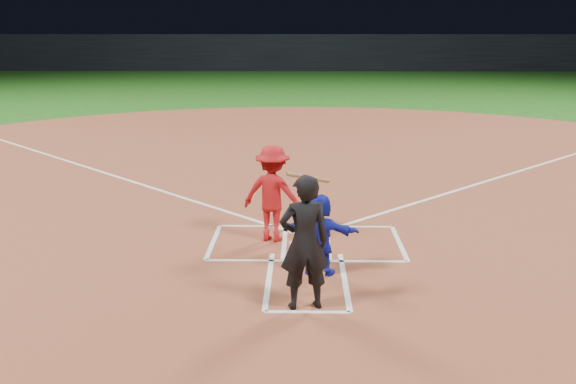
{
  "coord_description": "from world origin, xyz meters",
  "views": [
    {
      "loc": [
        -0.08,
        -10.41,
        3.53
      ],
      "look_at": [
        -0.3,
        -0.4,
        1.0
      ],
      "focal_mm": 40.0,
      "sensor_mm": 36.0,
      "label": 1
    }
  ],
  "objects_px": {
    "catcher": "(320,234)",
    "batter_at_plate": "(273,193)",
    "home_plate": "(306,242)",
    "umpire": "(304,242)"
  },
  "relations": [
    {
      "from": "catcher",
      "to": "batter_at_plate",
      "type": "xyz_separation_m",
      "value": [
        -0.76,
        1.57,
        0.21
      ]
    },
    {
      "from": "home_plate",
      "to": "catcher",
      "type": "bearing_deg",
      "value": 97.5
    },
    {
      "from": "home_plate",
      "to": "catcher",
      "type": "height_order",
      "value": "catcher"
    },
    {
      "from": "home_plate",
      "to": "umpire",
      "type": "height_order",
      "value": "umpire"
    },
    {
      "from": "catcher",
      "to": "umpire",
      "type": "relative_size",
      "value": 0.69
    },
    {
      "from": "batter_at_plate",
      "to": "umpire",
      "type": "bearing_deg",
      "value": -79.23
    },
    {
      "from": "home_plate",
      "to": "catcher",
      "type": "xyz_separation_m",
      "value": [
        0.19,
        -1.43,
        0.6
      ]
    },
    {
      "from": "catcher",
      "to": "umpire",
      "type": "bearing_deg",
      "value": 90.84
    },
    {
      "from": "batter_at_plate",
      "to": "catcher",
      "type": "bearing_deg",
      "value": -64.18
    },
    {
      "from": "catcher",
      "to": "batter_at_plate",
      "type": "distance_m",
      "value": 1.75
    }
  ]
}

